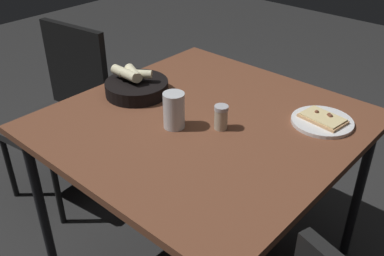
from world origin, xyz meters
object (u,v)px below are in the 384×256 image
object	(u,v)px
chair_near	(65,105)
dining_table	(204,133)
pepper_shaker	(221,119)
bread_basket	(136,86)
beer_glass	(174,112)
pizza_plate	(322,121)

from	to	relation	value
chair_near	dining_table	bearing A→B (deg)	-177.45
dining_table	pepper_shaker	distance (m)	0.13
bread_basket	pepper_shaker	xyz separation A→B (m)	(-0.44, -0.02, 0.00)
bread_basket	chair_near	size ratio (longest dim) A/B	0.29
dining_table	beer_glass	world-z (taller)	beer_glass
bread_basket	chair_near	bearing A→B (deg)	1.67
pizza_plate	bread_basket	size ratio (longest dim) A/B	0.87
dining_table	bread_basket	distance (m)	0.37
dining_table	beer_glass	size ratio (longest dim) A/B	8.05
pizza_plate	dining_table	bearing A→B (deg)	38.31
chair_near	pepper_shaker	bearing A→B (deg)	-178.12
pepper_shaker	chair_near	size ratio (longest dim) A/B	0.10
dining_table	chair_near	world-z (taller)	chair_near
dining_table	pepper_shaker	bearing A→B (deg)	174.61
pepper_shaker	chair_near	bearing A→B (deg)	1.88
beer_glass	chair_near	size ratio (longest dim) A/B	0.15
pepper_shaker	dining_table	bearing A→B (deg)	-5.39
dining_table	chair_near	xyz separation A→B (m)	(0.92, 0.04, -0.19)
bread_basket	pepper_shaker	size ratio (longest dim) A/B	2.85
bread_basket	chair_near	distance (m)	0.64
pizza_plate	chair_near	distance (m)	1.33
pepper_shaker	bread_basket	bearing A→B (deg)	2.14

